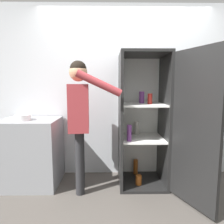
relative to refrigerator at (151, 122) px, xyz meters
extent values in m
plane|color=#4C4742|center=(-0.33, -0.53, -0.89)|extent=(12.00, 12.00, 0.00)
cube|color=silver|center=(-0.33, 0.45, 0.39)|extent=(7.00, 0.06, 2.55)
cube|color=black|center=(-0.11, 0.08, -0.87)|extent=(0.63, 0.64, 0.04)
cube|color=black|center=(-0.11, 0.08, 0.89)|extent=(0.63, 0.64, 0.04)
cube|color=white|center=(-0.11, 0.38, 0.01)|extent=(0.63, 0.03, 1.72)
cube|color=black|center=(-0.41, 0.08, 0.01)|extent=(0.04, 0.64, 1.72)
cube|color=black|center=(0.19, 0.08, 0.01)|extent=(0.03, 0.64, 1.72)
cube|color=white|center=(-0.11, 0.08, -0.24)|extent=(0.56, 0.57, 0.02)
cube|color=white|center=(-0.11, 0.08, 0.22)|extent=(0.56, 0.57, 0.02)
cube|color=black|center=(0.36, -0.51, 0.01)|extent=(0.31, 0.59, 1.72)
cylinder|color=#9E4C19|center=(-0.16, 0.29, -0.74)|extent=(0.07, 0.07, 0.22)
cylinder|color=#9E4C19|center=(-0.16, -0.05, -0.79)|extent=(0.08, 0.08, 0.13)
cylinder|color=beige|center=(-0.16, 0.25, -0.13)|extent=(0.07, 0.07, 0.20)
cylinder|color=maroon|center=(-0.02, 0.02, 0.30)|extent=(0.06, 0.06, 0.14)
cylinder|color=#723884|center=(-0.11, 0.18, 0.32)|extent=(0.07, 0.07, 0.16)
cylinder|color=#723884|center=(-0.31, -0.11, -0.13)|extent=(0.06, 0.06, 0.21)
cylinder|color=#262628|center=(-0.95, -0.03, -0.48)|extent=(0.11, 0.11, 0.81)
cylinder|color=#262628|center=(-0.93, -0.21, -0.48)|extent=(0.11, 0.11, 0.81)
cube|color=#9E3338|center=(-0.94, -0.12, 0.21)|extent=(0.28, 0.45, 0.57)
sphere|color=tan|center=(-0.94, -0.12, 0.64)|extent=(0.22, 0.22, 0.22)
sphere|color=black|center=(-0.94, -0.12, 0.68)|extent=(0.20, 0.20, 0.20)
cylinder|color=#9E3338|center=(-0.96, 0.12, 0.18)|extent=(0.09, 0.09, 0.54)
cylinder|color=#9E3338|center=(-0.67, -0.34, 0.50)|extent=(0.53, 0.13, 0.31)
cube|color=gray|center=(-1.65, 0.08, -0.43)|extent=(0.78, 0.64, 0.91)
cylinder|color=white|center=(-1.70, 0.01, 0.06)|extent=(0.21, 0.21, 0.07)
camera|label=1|loc=(-0.56, -2.60, 0.46)|focal=32.00mm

